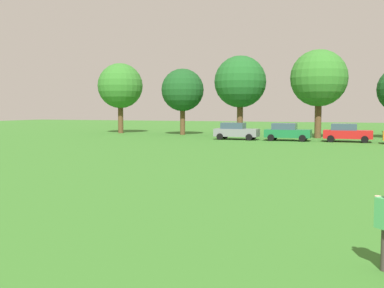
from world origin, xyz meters
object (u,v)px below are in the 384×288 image
object	(u,v)px
tree_left	(183,90)
tree_right	(319,78)
tree_center	(240,82)
tree_far_left	(120,86)
parked_car_red_2	(347,133)
parked_car_gray_0	(236,131)
parked_car_green_1	(287,132)

from	to	relation	value
tree_left	tree_right	size ratio (longest dim) A/B	0.84
tree_center	tree_far_left	bearing A→B (deg)	173.86
tree_far_left	tree_center	world-z (taller)	tree_center
parked_car_red_2	tree_right	world-z (taller)	tree_right
tree_far_left	parked_car_gray_0	bearing A→B (deg)	-23.14
tree_left	tree_right	bearing A→B (deg)	-3.38
parked_car_gray_0	tree_right	size ratio (longest dim) A/B	0.47
parked_car_green_1	parked_car_red_2	bearing A→B (deg)	2.81
parked_car_red_2	tree_center	distance (m)	13.55
parked_car_gray_0	parked_car_red_2	size ratio (longest dim) A/B	1.00
tree_left	tree_center	world-z (taller)	tree_center
tree_far_left	tree_left	size ratio (longest dim) A/B	1.13
parked_car_gray_0	parked_car_red_2	distance (m)	10.45
tree_left	tree_center	distance (m)	7.16
tree_far_left	tree_left	xyz separation A→B (m)	(8.76, -1.01, -0.68)
parked_car_red_2	tree_center	size ratio (longest dim) A/B	0.48
parked_car_gray_0	tree_center	size ratio (longest dim) A/B	0.48
tree_far_left	tree_left	world-z (taller)	tree_far_left
parked_car_gray_0	tree_center	world-z (taller)	tree_center
parked_car_red_2	tree_left	size ratio (longest dim) A/B	0.56
tree_left	tree_right	xyz separation A→B (m)	(15.48, -0.92, 0.97)
tree_center	tree_right	distance (m)	8.40
parked_car_red_2	tree_center	world-z (taller)	tree_center
parked_car_red_2	tree_far_left	distance (m)	28.58
tree_left	parked_car_red_2	bearing A→B (deg)	-17.50
parked_car_green_1	tree_left	distance (m)	15.09
parked_car_gray_0	tree_center	bearing A→B (deg)	100.22
parked_car_red_2	parked_car_gray_0	bearing A→B (deg)	-178.09
tree_far_left	tree_left	distance (m)	8.85
parked_car_gray_0	parked_car_red_2	bearing A→B (deg)	1.91
tree_left	parked_car_gray_0	bearing A→B (deg)	-37.46
parked_car_green_1	tree_right	bearing A→B (deg)	65.32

